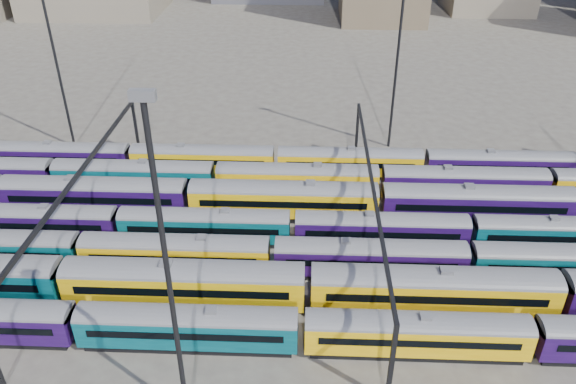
{
  "coord_description": "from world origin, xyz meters",
  "views": [
    {
      "loc": [
        3.63,
        -48.9,
        35.91
      ],
      "look_at": [
        1.34,
        5.63,
        3.0
      ],
      "focal_mm": 35.0,
      "sensor_mm": 36.0,
      "label": 1
    }
  ],
  "objects_px": {
    "rake_0": "(534,334)",
    "rake_1": "(434,287)",
    "rake_2": "(370,255)",
    "mast_2": "(167,268)"
  },
  "relations": [
    {
      "from": "rake_2",
      "to": "rake_0",
      "type": "bearing_deg",
      "value": -38.71
    },
    {
      "from": "rake_1",
      "to": "mast_2",
      "type": "height_order",
      "value": "mast_2"
    },
    {
      "from": "rake_0",
      "to": "rake_1",
      "type": "bearing_deg",
      "value": 145.59
    },
    {
      "from": "rake_0",
      "to": "rake_1",
      "type": "distance_m",
      "value": 8.86
    },
    {
      "from": "mast_2",
      "to": "rake_2",
      "type": "bearing_deg",
      "value": 48.95
    },
    {
      "from": "rake_2",
      "to": "mast_2",
      "type": "distance_m",
      "value": 25.31
    },
    {
      "from": "rake_0",
      "to": "mast_2",
      "type": "relative_size",
      "value": 4.42
    },
    {
      "from": "mast_2",
      "to": "rake_1",
      "type": "bearing_deg",
      "value": 30.98
    },
    {
      "from": "rake_0",
      "to": "mast_2",
      "type": "bearing_deg",
      "value": -165.61
    },
    {
      "from": "rake_2",
      "to": "mast_2",
      "type": "xyz_separation_m",
      "value": [
        -14.81,
        -17.0,
        11.51
      ]
    }
  ]
}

